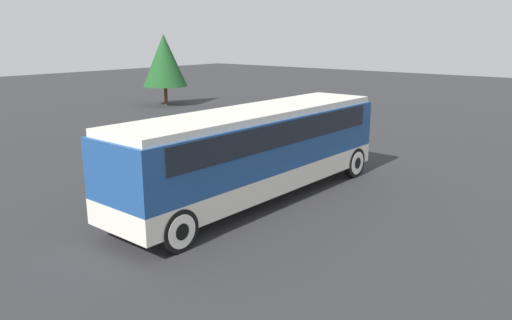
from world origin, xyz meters
TOP-DOWN VIEW (x-y plane):
  - ground_plane at (0.00, 0.00)m, footprint 120.00×120.00m
  - tour_bus at (0.10, 0.00)m, footprint 11.39×2.66m
  - parked_car_near at (3.02, 5.53)m, footprint 4.67×1.78m
  - parked_car_mid at (4.32, 8.99)m, footprint 4.19×1.91m
  - tree_center at (13.62, 20.91)m, footprint 3.53×3.53m

SIDE VIEW (x-z plane):
  - ground_plane at x=0.00m, z-range 0.00..0.00m
  - parked_car_mid at x=4.32m, z-range -0.01..1.41m
  - parked_car_near at x=3.02m, z-range 0.00..1.40m
  - tour_bus at x=0.10m, z-range 0.34..3.50m
  - tree_center at x=13.62m, z-range 0.76..6.38m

